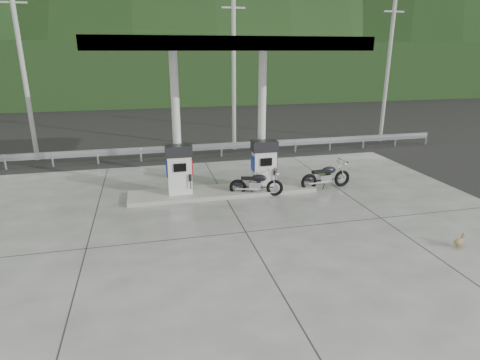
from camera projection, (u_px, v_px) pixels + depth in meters
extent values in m
plane|color=black|center=(238.00, 220.00, 12.87)|extent=(160.00, 160.00, 0.00)
cube|color=slate|center=(238.00, 219.00, 12.87)|extent=(18.00, 14.00, 0.02)
cube|color=gray|center=(223.00, 191.00, 15.15)|extent=(7.00, 1.40, 0.15)
cylinder|color=white|center=(176.00, 124.00, 14.37)|extent=(0.30, 0.30, 5.00)
cylinder|color=white|center=(262.00, 120.00, 15.08)|extent=(0.30, 0.30, 5.00)
cube|color=silver|center=(221.00, 44.00, 13.53)|extent=(8.50, 5.00, 0.40)
cube|color=black|center=(193.00, 143.00, 23.51)|extent=(60.00, 7.00, 0.01)
cylinder|color=gray|center=(24.00, 77.00, 18.65)|extent=(0.22, 0.22, 8.00)
cylinder|color=gray|center=(234.00, 74.00, 20.87)|extent=(0.22, 0.22, 8.00)
cylinder|color=gray|center=(387.00, 72.00, 22.86)|extent=(0.22, 0.22, 8.00)
cube|color=black|center=(169.00, 73.00, 39.70)|extent=(80.00, 6.00, 6.00)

